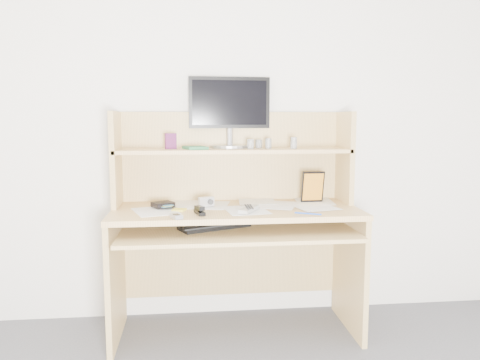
{
  "coord_description": "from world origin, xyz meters",
  "views": [
    {
      "loc": [
        -0.26,
        -1.14,
        1.25
      ],
      "look_at": [
        0.02,
        1.43,
        0.92
      ],
      "focal_mm": 35.0,
      "sensor_mm": 36.0,
      "label": 1
    }
  ],
  "objects": [
    {
      "name": "wallet",
      "position": [
        -0.42,
        1.52,
        0.77
      ],
      "size": [
        0.14,
        0.14,
        0.03
      ],
      "primitive_type": "cube",
      "rotation": [
        0.0,
        0.0,
        0.53
      ],
      "color": "black",
      "rests_on": "paper_clutter"
    },
    {
      "name": "chip_stack_c",
      "position": [
        0.16,
        1.68,
        1.11
      ],
      "size": [
        0.05,
        0.05,
        0.05
      ],
      "primitive_type": "cylinder",
      "rotation": [
        0.0,
        0.0,
        0.09
      ],
      "color": "black",
      "rests_on": "desk"
    },
    {
      "name": "chip_stack_d",
      "position": [
        0.36,
        1.59,
        1.12
      ],
      "size": [
        0.04,
        0.04,
        0.07
      ],
      "primitive_type": "cylinder",
      "rotation": [
        0.0,
        0.0,
        -0.09
      ],
      "color": "white",
      "rests_on": "desk"
    },
    {
      "name": "flip_phone",
      "position": [
        -0.33,
        1.22,
        0.77
      ],
      "size": [
        0.07,
        0.09,
        0.02
      ],
      "primitive_type": "cube",
      "rotation": [
        0.0,
        0.0,
        0.42
      ],
      "color": "#A5A5A7",
      "rests_on": "paper_clutter"
    },
    {
      "name": "card_box",
      "position": [
        -0.37,
        1.64,
        1.13
      ],
      "size": [
        0.07,
        0.05,
        0.09
      ],
      "primitive_type": "cube",
      "rotation": [
        0.0,
        0.0,
        0.4
      ],
      "color": "maroon",
      "rests_on": "desk"
    },
    {
      "name": "back_wall",
      "position": [
        0.0,
        1.8,
        1.25
      ],
      "size": [
        3.6,
        0.04,
        2.5
      ],
      "primitive_type": "cube",
      "color": "white",
      "rests_on": "floor"
    },
    {
      "name": "game_case",
      "position": [
        0.48,
        1.58,
        0.85
      ],
      "size": [
        0.14,
        0.02,
        0.19
      ],
      "primitive_type": "cube",
      "rotation": [
        0.0,
        0.0,
        0.04
      ],
      "color": "black",
      "rests_on": "paper_clutter"
    },
    {
      "name": "blue_pen",
      "position": [
        0.36,
        1.23,
        0.76
      ],
      "size": [
        0.13,
        0.07,
        0.01
      ],
      "primitive_type": "cylinder",
      "rotation": [
        1.57,
        0.0,
        1.09
      ],
      "color": "blue",
      "rests_on": "paper_clutter"
    },
    {
      "name": "tv_remote",
      "position": [
        0.06,
        1.35,
        0.77
      ],
      "size": [
        0.14,
        0.2,
        0.02
      ],
      "primitive_type": "cube",
      "rotation": [
        0.0,
        0.0,
        -0.5
      ],
      "color": "#9A9B96",
      "rests_on": "paper_clutter"
    },
    {
      "name": "shelf_book",
      "position": [
        -0.23,
        1.61,
        1.09
      ],
      "size": [
        0.16,
        0.19,
        0.02
      ],
      "primitive_type": "cube",
      "rotation": [
        0.0,
        0.0,
        0.28
      ],
      "color": "#33814D",
      "rests_on": "desk"
    },
    {
      "name": "chip_stack_b",
      "position": [
        0.21,
        1.63,
        1.11
      ],
      "size": [
        0.04,
        0.04,
        0.06
      ],
      "primitive_type": "cylinder",
      "rotation": [
        0.0,
        0.0,
        0.07
      ],
      "color": "white",
      "rests_on": "desk"
    },
    {
      "name": "chip_stack_a",
      "position": [
        0.1,
        1.61,
        1.11
      ],
      "size": [
        0.04,
        0.04,
        0.06
      ],
      "primitive_type": "cylinder",
      "rotation": [
        0.0,
        0.0,
        -0.07
      ],
      "color": "black",
      "rests_on": "desk"
    },
    {
      "name": "sticky_note_pad",
      "position": [
        -0.32,
        1.44,
        0.75
      ],
      "size": [
        0.09,
        0.09,
        0.01
      ],
      "primitive_type": "cube",
      "rotation": [
        0.0,
        0.0,
        -0.31
      ],
      "color": "yellow",
      "rests_on": "desk"
    },
    {
      "name": "monitor",
      "position": [
        -0.01,
        1.75,
        1.31
      ],
      "size": [
        0.5,
        0.25,
        0.43
      ],
      "rotation": [
        0.0,
        0.0,
        0.05
      ],
      "color": "#A9A8AD",
      "rests_on": "desk"
    },
    {
      "name": "digital_camera",
      "position": [
        -0.17,
        1.52,
        0.78
      ],
      "size": [
        0.1,
        0.06,
        0.05
      ],
      "primitive_type": "cube",
      "rotation": [
        0.0,
        0.0,
        0.34
      ],
      "color": "silver",
      "rests_on": "paper_clutter"
    },
    {
      "name": "keyboard",
      "position": [
        -0.13,
        1.42,
        0.66
      ],
      "size": [
        0.42,
        0.29,
        0.03
      ],
      "rotation": [
        0.0,
        0.0,
        0.42
      ],
      "color": "black",
      "rests_on": "desk"
    },
    {
      "name": "paper_clutter",
      "position": [
        0.0,
        1.48,
        0.75
      ],
      "size": [
        1.32,
        0.54,
        0.01
      ],
      "primitive_type": "cube",
      "color": "white",
      "rests_on": "desk"
    },
    {
      "name": "stapler",
      "position": [
        -0.21,
        1.32,
        0.78
      ],
      "size": [
        0.06,
        0.13,
        0.04
      ],
      "primitive_type": "cube",
      "rotation": [
        0.0,
        0.0,
        0.24
      ],
      "color": "black",
      "rests_on": "paper_clutter"
    },
    {
      "name": "desk",
      "position": [
        0.0,
        1.56,
        0.69
      ],
      "size": [
        1.4,
        0.7,
        1.3
      ],
      "color": "tan",
      "rests_on": "floor"
    }
  ]
}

